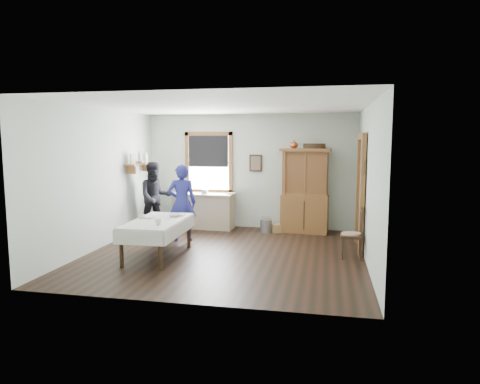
{
  "coord_description": "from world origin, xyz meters",
  "views": [
    {
      "loc": [
        1.8,
        -7.53,
        2.09
      ],
      "look_at": [
        0.21,
        0.3,
        1.12
      ],
      "focal_mm": 32.0,
      "sensor_mm": 36.0,
      "label": 1
    }
  ],
  "objects_px": {
    "spindle_chair": "(352,233)",
    "woman_blue": "(182,206)",
    "dining_table": "(158,239)",
    "work_counter": "(204,211)",
    "wicker_basket": "(279,228)",
    "china_hutch": "(305,191)",
    "figure_dark": "(155,200)",
    "pail": "(266,226)"
  },
  "relations": [
    {
      "from": "dining_table",
      "to": "woman_blue",
      "type": "height_order",
      "value": "woman_blue"
    },
    {
      "from": "pail",
      "to": "woman_blue",
      "type": "distance_m",
      "value": 2.08
    },
    {
      "from": "dining_table",
      "to": "wicker_basket",
      "type": "bearing_deg",
      "value": 53.09
    },
    {
      "from": "dining_table",
      "to": "spindle_chair",
      "type": "height_order",
      "value": "spindle_chair"
    },
    {
      "from": "wicker_basket",
      "to": "figure_dark",
      "type": "relative_size",
      "value": 0.21
    },
    {
      "from": "dining_table",
      "to": "woman_blue",
      "type": "relative_size",
      "value": 1.14
    },
    {
      "from": "china_hutch",
      "to": "figure_dark",
      "type": "xyz_separation_m",
      "value": [
        -3.35,
        -0.62,
        -0.21
      ]
    },
    {
      "from": "pail",
      "to": "woman_blue",
      "type": "bearing_deg",
      "value": -143.25
    },
    {
      "from": "wicker_basket",
      "to": "figure_dark",
      "type": "xyz_separation_m",
      "value": [
        -2.77,
        -0.51,
        0.65
      ]
    },
    {
      "from": "work_counter",
      "to": "figure_dark",
      "type": "relative_size",
      "value": 0.99
    },
    {
      "from": "work_counter",
      "to": "dining_table",
      "type": "height_order",
      "value": "work_counter"
    },
    {
      "from": "work_counter",
      "to": "figure_dark",
      "type": "distance_m",
      "value": 1.19
    },
    {
      "from": "china_hutch",
      "to": "spindle_chair",
      "type": "xyz_separation_m",
      "value": [
        0.93,
        -2.02,
        -0.5
      ]
    },
    {
      "from": "work_counter",
      "to": "china_hutch",
      "type": "distance_m",
      "value": 2.44
    },
    {
      "from": "spindle_chair",
      "to": "wicker_basket",
      "type": "bearing_deg",
      "value": 128.28
    },
    {
      "from": "dining_table",
      "to": "spindle_chair",
      "type": "bearing_deg",
      "value": 10.2
    },
    {
      "from": "china_hutch",
      "to": "figure_dark",
      "type": "height_order",
      "value": "china_hutch"
    },
    {
      "from": "wicker_basket",
      "to": "pail",
      "type": "bearing_deg",
      "value": -170.12
    },
    {
      "from": "china_hutch",
      "to": "figure_dark",
      "type": "bearing_deg",
      "value": -164.89
    },
    {
      "from": "spindle_chair",
      "to": "woman_blue",
      "type": "relative_size",
      "value": 0.61
    },
    {
      "from": "china_hutch",
      "to": "dining_table",
      "type": "relative_size",
      "value": 1.13
    },
    {
      "from": "china_hutch",
      "to": "spindle_chair",
      "type": "distance_m",
      "value": 2.28
    },
    {
      "from": "pail",
      "to": "dining_table",
      "type": "bearing_deg",
      "value": -123.07
    },
    {
      "from": "pail",
      "to": "spindle_chair",
      "type": "bearing_deg",
      "value": -46.15
    },
    {
      "from": "work_counter",
      "to": "woman_blue",
      "type": "xyz_separation_m",
      "value": [
        -0.07,
        -1.35,
        0.32
      ]
    },
    {
      "from": "spindle_chair",
      "to": "wicker_basket",
      "type": "xyz_separation_m",
      "value": [
        -1.51,
        1.91,
        -0.36
      ]
    },
    {
      "from": "dining_table",
      "to": "wicker_basket",
      "type": "distance_m",
      "value": 3.17
    },
    {
      "from": "spindle_chair",
      "to": "wicker_basket",
      "type": "height_order",
      "value": "spindle_chair"
    },
    {
      "from": "spindle_chair",
      "to": "woman_blue",
      "type": "height_order",
      "value": "woman_blue"
    },
    {
      "from": "work_counter",
      "to": "pail",
      "type": "height_order",
      "value": "work_counter"
    },
    {
      "from": "pail",
      "to": "figure_dark",
      "type": "xyz_separation_m",
      "value": [
        -2.49,
        -0.46,
        0.59
      ]
    },
    {
      "from": "work_counter",
      "to": "pail",
      "type": "distance_m",
      "value": 1.56
    },
    {
      "from": "figure_dark",
      "to": "china_hutch",
      "type": "bearing_deg",
      "value": -23.74
    },
    {
      "from": "pail",
      "to": "figure_dark",
      "type": "relative_size",
      "value": 0.2
    },
    {
      "from": "pail",
      "to": "china_hutch",
      "type": "bearing_deg",
      "value": 10.34
    },
    {
      "from": "dining_table",
      "to": "woman_blue",
      "type": "bearing_deg",
      "value": 89.28
    },
    {
      "from": "work_counter",
      "to": "dining_table",
      "type": "bearing_deg",
      "value": -89.41
    },
    {
      "from": "china_hutch",
      "to": "pail",
      "type": "relative_size",
      "value": 6.46
    },
    {
      "from": "china_hutch",
      "to": "figure_dark",
      "type": "distance_m",
      "value": 3.41
    },
    {
      "from": "spindle_chair",
      "to": "dining_table",
      "type": "bearing_deg",
      "value": -169.72
    },
    {
      "from": "china_hutch",
      "to": "pail",
      "type": "distance_m",
      "value": 1.19
    },
    {
      "from": "spindle_chair",
      "to": "figure_dark",
      "type": "bearing_deg",
      "value": 161.91
    }
  ]
}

